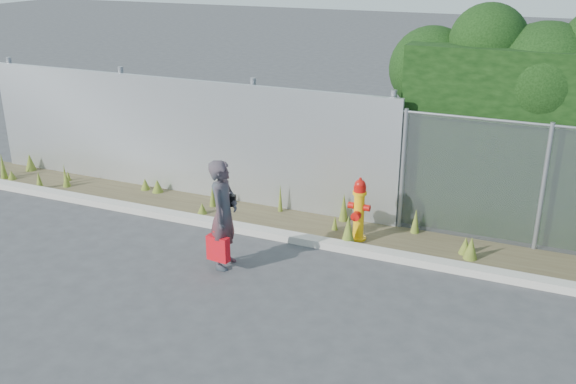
{
  "coord_description": "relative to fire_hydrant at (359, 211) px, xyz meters",
  "views": [
    {
      "loc": [
        3.23,
        -6.82,
        4.45
      ],
      "look_at": [
        -0.3,
        1.4,
        1.0
      ],
      "focal_mm": 40.0,
      "sensor_mm": 36.0,
      "label": 1
    }
  ],
  "objects": [
    {
      "name": "fire_hydrant",
      "position": [
        0.0,
        0.0,
        0.0
      ],
      "size": [
        0.36,
        0.32,
        1.07
      ],
      "rotation": [
        0.0,
        0.0,
        -0.04
      ],
      "color": "#F3AF0C",
      "rests_on": "ground"
    },
    {
      "name": "curb",
      "position": [
        -0.56,
        -0.44,
        -0.46
      ],
      "size": [
        16.0,
        0.22,
        0.12
      ],
      "primitive_type": "cube",
      "color": "#AEA99D",
      "rests_on": "ground"
    },
    {
      "name": "black_shoulder_bag",
      "position": [
        -1.55,
        -1.45,
        0.46
      ],
      "size": [
        0.22,
        0.09,
        0.17
      ],
      "rotation": [
        0.0,
        0.0,
        0.25
      ],
      "color": "black"
    },
    {
      "name": "weed_strip",
      "position": [
        -0.61,
        0.18,
        -0.39
      ],
      "size": [
        16.0,
        1.32,
        0.54
      ],
      "color": "#473E29",
      "rests_on": "ground"
    },
    {
      "name": "corrugated_fence",
      "position": [
        -3.81,
        0.77,
        0.59
      ],
      "size": [
        8.5,
        0.21,
        2.3
      ],
      "color": "#B3B6BB",
      "rests_on": "ground"
    },
    {
      "name": "red_tote_bag",
      "position": [
        -1.55,
        -1.79,
        -0.16
      ],
      "size": [
        0.34,
        0.13,
        0.44
      ],
      "rotation": [
        0.0,
        0.0,
        -0.12
      ],
      "color": "red"
    },
    {
      "name": "woman",
      "position": [
        -1.55,
        -1.6,
        0.3
      ],
      "size": [
        0.46,
        0.64,
        1.64
      ],
      "primitive_type": "imported",
      "rotation": [
        0.0,
        0.0,
        1.69
      ],
      "color": "#0D4E55",
      "rests_on": "ground"
    },
    {
      "name": "ground",
      "position": [
        -0.56,
        -2.24,
        -0.52
      ],
      "size": [
        80.0,
        80.0,
        0.0
      ],
      "primitive_type": "plane",
      "color": "#39393C",
      "rests_on": "ground"
    }
  ]
}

